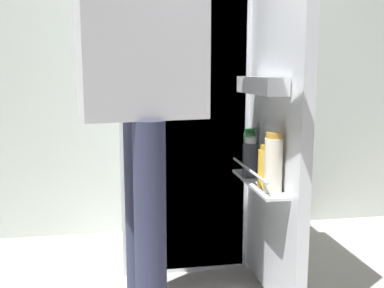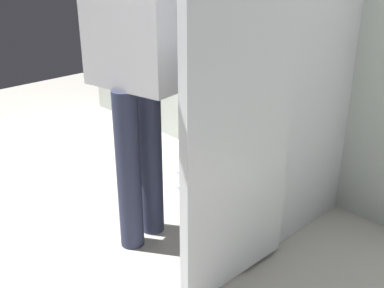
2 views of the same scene
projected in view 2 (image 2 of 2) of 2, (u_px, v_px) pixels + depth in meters
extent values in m
plane|color=#B7B2A8|center=(193.00, 242.00, 2.46)|extent=(6.78, 6.78, 0.00)
cube|color=silver|center=(270.00, 69.00, 2.49)|extent=(0.63, 0.61, 1.65)
cube|color=white|center=(231.00, 79.00, 2.29)|extent=(0.59, 0.01, 1.61)
cube|color=white|center=(237.00, 89.00, 2.35)|extent=(0.55, 0.09, 0.01)
cube|color=silver|center=(241.00, 111.00, 1.87)|extent=(0.05, 0.62, 1.59)
cube|color=white|center=(225.00, 171.00, 2.04)|extent=(0.10, 0.49, 0.01)
cylinder|color=silver|center=(218.00, 156.00, 2.04)|extent=(0.01, 0.47, 0.01)
cube|color=white|center=(228.00, 78.00, 1.87)|extent=(0.09, 0.42, 0.07)
cylinder|color=#EDE5CC|center=(200.00, 159.00, 1.89)|extent=(0.07, 0.07, 0.21)
cylinder|color=#B78933|center=(200.00, 132.00, 1.84)|extent=(0.06, 0.06, 0.02)
cylinder|color=gold|center=(213.00, 160.00, 1.95)|extent=(0.07, 0.07, 0.15)
cylinder|color=#BC8419|center=(214.00, 141.00, 1.92)|extent=(0.05, 0.05, 0.02)
cylinder|color=#333842|center=(239.00, 148.00, 2.07)|extent=(0.07, 0.07, 0.15)
cylinder|color=silver|center=(240.00, 129.00, 2.03)|extent=(0.05, 0.05, 0.03)
cylinder|color=green|center=(253.00, 140.00, 2.10)|extent=(0.05, 0.05, 0.19)
cylinder|color=#195B28|center=(255.00, 119.00, 2.06)|extent=(0.05, 0.05, 0.02)
cylinder|color=gold|center=(217.00, 72.00, 2.42)|extent=(0.08, 0.08, 0.11)
cylinder|color=#2D334C|center=(151.00, 160.00, 2.41)|extent=(0.12, 0.12, 0.83)
cylinder|color=#2D334C|center=(129.00, 172.00, 2.29)|extent=(0.12, 0.12, 0.83)
cube|color=silver|center=(133.00, 22.00, 2.07)|extent=(0.49, 0.30, 0.58)
cylinder|color=silver|center=(165.00, 21.00, 2.25)|extent=(0.08, 0.08, 0.55)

